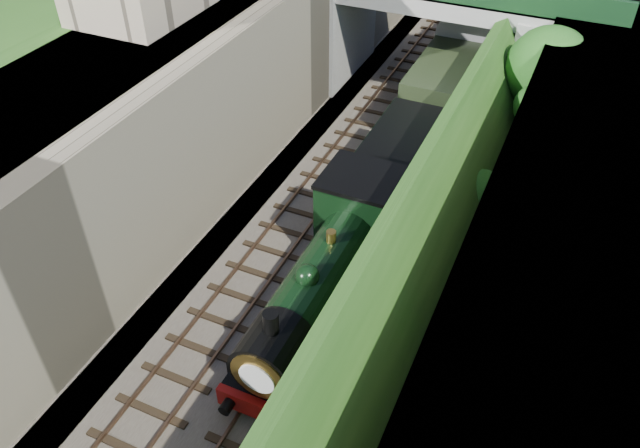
# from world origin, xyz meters

# --- Properties ---
(trackbed) EXTENTS (10.00, 90.00, 0.20)m
(trackbed) POSITION_xyz_m (0.00, 20.00, 0.10)
(trackbed) COLOR #473F38
(trackbed) RESTS_ON ground
(retaining_wall) EXTENTS (1.00, 90.00, 7.00)m
(retaining_wall) POSITION_xyz_m (-5.50, 20.00, 3.50)
(retaining_wall) COLOR #756B56
(retaining_wall) RESTS_ON ground
(street_plateau_left) EXTENTS (6.00, 90.00, 7.00)m
(street_plateau_left) POSITION_xyz_m (-9.00, 20.00, 3.50)
(street_plateau_left) COLOR #262628
(street_plateau_left) RESTS_ON ground
(street_plateau_right) EXTENTS (8.00, 90.00, 6.25)m
(street_plateau_right) POSITION_xyz_m (9.50, 20.00, 3.12)
(street_plateau_right) COLOR #262628
(street_plateau_right) RESTS_ON ground
(embankment_slope) EXTENTS (4.54, 90.00, 6.36)m
(embankment_slope) POSITION_xyz_m (4.90, 18.40, 2.60)
(embankment_slope) COLOR #1E4714
(embankment_slope) RESTS_ON ground
(track_left) EXTENTS (2.50, 90.00, 0.20)m
(track_left) POSITION_xyz_m (-2.00, 20.00, 0.25)
(track_left) COLOR black
(track_left) RESTS_ON trackbed
(track_right) EXTENTS (2.50, 90.00, 0.20)m
(track_right) POSITION_xyz_m (1.20, 20.00, 0.25)
(track_right) COLOR black
(track_right) RESTS_ON trackbed
(road_bridge) EXTENTS (16.00, 6.40, 7.25)m
(road_bridge) POSITION_xyz_m (0.94, 24.00, 4.08)
(road_bridge) COLOR gray
(road_bridge) RESTS_ON ground
(tree) EXTENTS (3.60, 3.80, 6.60)m
(tree) POSITION_xyz_m (5.91, 19.10, 4.65)
(tree) COLOR black
(tree) RESTS_ON ground
(locomotive) EXTENTS (3.10, 10.22, 3.83)m
(locomotive) POSITION_xyz_m (1.20, 6.62, 1.89)
(locomotive) COLOR black
(locomotive) RESTS_ON trackbed
(tender) EXTENTS (2.70, 6.00, 3.05)m
(tender) POSITION_xyz_m (1.20, 13.98, 1.62)
(tender) COLOR black
(tender) RESTS_ON trackbed
(coach_front) EXTENTS (2.90, 18.00, 3.70)m
(coach_front) POSITION_xyz_m (1.20, 26.58, 2.05)
(coach_front) COLOR black
(coach_front) RESTS_ON trackbed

